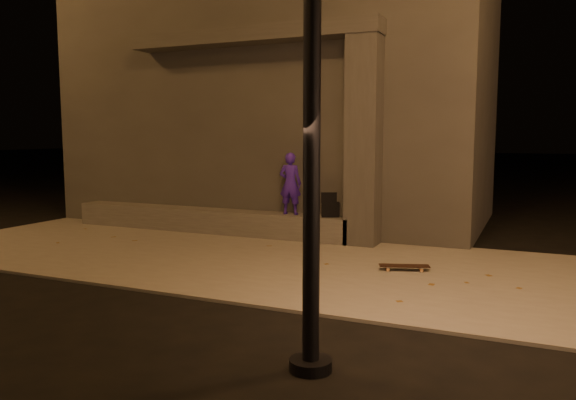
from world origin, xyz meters
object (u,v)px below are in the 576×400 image
at_px(backpack, 330,208).
at_px(column, 364,142).
at_px(skateboard, 404,266).
at_px(skateboarder, 290,184).

bearing_deg(backpack, column, -22.32).
xyz_separation_m(column, skateboard, (1.10, -1.66, -1.74)).
height_order(column, backpack, column).
height_order(column, skateboard, column).
height_order(skateboarder, skateboard, skateboarder).
xyz_separation_m(column, skateboarder, (-1.39, 0.00, -0.78)).
relative_size(skateboarder, skateboard, 1.59).
bearing_deg(skateboarder, backpack, 175.88).
bearing_deg(skateboarder, column, 175.88).
relative_size(column, skateboard, 4.98).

